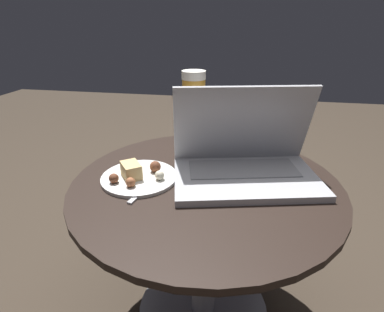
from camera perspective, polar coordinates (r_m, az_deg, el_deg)
name	(u,v)px	position (r m, az deg, el deg)	size (l,w,h in m)	color
ground_plane	(203,309)	(1.12, 2.07, -27.13)	(6.00, 6.00, 0.00)	#382D23
table	(205,224)	(0.87, 2.43, -12.73)	(0.71, 0.71, 0.49)	#9E9EA3
laptop	(244,159)	(0.81, 9.94, -0.65)	(0.42, 0.32, 0.24)	#B2B2B7
beer_glass	(194,113)	(0.93, 0.31, 8.15)	(0.07, 0.07, 0.25)	gold
snack_plate	(138,176)	(0.81, -10.19, -3.69)	(0.20, 0.20, 0.05)	silver
fork	(152,183)	(0.79, -7.65, -5.18)	(0.06, 0.18, 0.01)	silver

